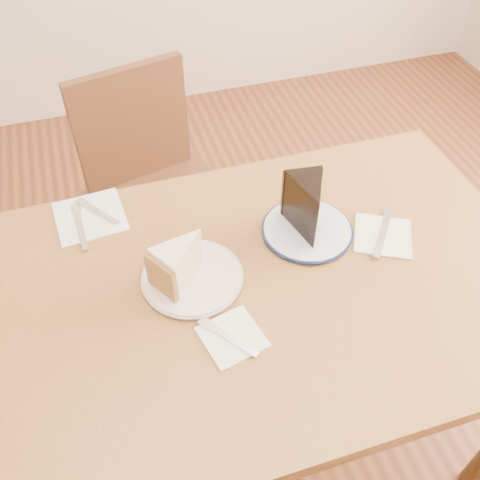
% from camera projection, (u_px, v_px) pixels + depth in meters
% --- Properties ---
extents(ground, '(4.00, 4.00, 0.00)m').
position_uv_depth(ground, '(263.00, 427.00, 1.71)').
color(ground, '#442012').
rests_on(ground, ground).
extents(table, '(1.20, 0.80, 0.75)m').
position_uv_depth(table, '(271.00, 306.00, 1.24)').
color(table, brown).
rests_on(table, ground).
extents(chair_far, '(0.53, 0.53, 0.88)m').
position_uv_depth(chair_far, '(158.00, 196.00, 1.74)').
color(chair_far, '#381D10').
rests_on(chair_far, ground).
extents(plate_cream, '(0.21, 0.21, 0.01)m').
position_uv_depth(plate_cream, '(192.00, 277.00, 1.16)').
color(plate_cream, silver).
rests_on(plate_cream, table).
extents(plate_navy, '(0.21, 0.21, 0.01)m').
position_uv_depth(plate_navy, '(307.00, 230.00, 1.26)').
color(plate_navy, white).
rests_on(plate_navy, table).
extents(carrot_cake, '(0.14, 0.13, 0.09)m').
position_uv_depth(carrot_cake, '(183.00, 261.00, 1.13)').
color(carrot_cake, '#EDE2C4').
rests_on(carrot_cake, plate_cream).
extents(chocolate_cake, '(0.10, 0.13, 0.12)m').
position_uv_depth(chocolate_cake, '(308.00, 210.00, 1.21)').
color(chocolate_cake, black).
rests_on(chocolate_cake, plate_navy).
extents(napkin_cream, '(0.14, 0.14, 0.00)m').
position_uv_depth(napkin_cream, '(232.00, 337.00, 1.06)').
color(napkin_cream, white).
rests_on(napkin_cream, table).
extents(napkin_navy, '(0.18, 0.18, 0.00)m').
position_uv_depth(napkin_navy, '(383.00, 236.00, 1.26)').
color(napkin_navy, white).
rests_on(napkin_navy, table).
extents(napkin_spare, '(0.17, 0.17, 0.00)m').
position_uv_depth(napkin_spare, '(90.00, 216.00, 1.30)').
color(napkin_spare, white).
rests_on(napkin_spare, table).
extents(fork_cream, '(0.09, 0.12, 0.00)m').
position_uv_depth(fork_cream, '(229.00, 337.00, 1.06)').
color(fork_cream, silver).
rests_on(fork_cream, napkin_cream).
extents(knife_navy, '(0.12, 0.14, 0.00)m').
position_uv_depth(knife_navy, '(383.00, 233.00, 1.26)').
color(knife_navy, white).
rests_on(knife_navy, napkin_navy).
extents(fork_spare, '(0.09, 0.12, 0.00)m').
position_uv_depth(fork_spare, '(98.00, 211.00, 1.31)').
color(fork_spare, silver).
rests_on(fork_spare, napkin_spare).
extents(knife_spare, '(0.02, 0.16, 0.00)m').
position_uv_depth(knife_spare, '(80.00, 227.00, 1.27)').
color(knife_spare, silver).
rests_on(knife_spare, napkin_spare).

